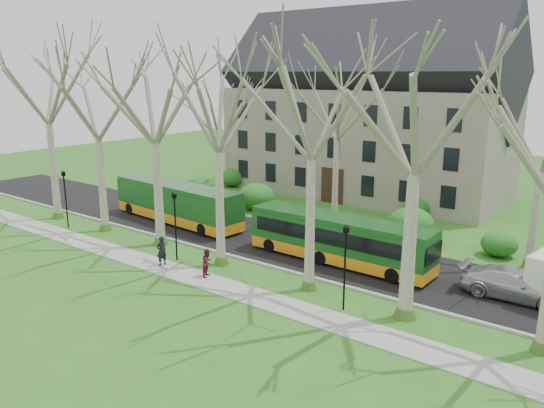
{
  "coord_description": "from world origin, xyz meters",
  "views": [
    {
      "loc": [
        17.87,
        -22.6,
        11.47
      ],
      "look_at": [
        -1.49,
        3.0,
        3.52
      ],
      "focal_mm": 35.0,
      "sensor_mm": 36.0,
      "label": 1
    }
  ],
  "objects": [
    {
      "name": "bus_lead",
      "position": [
        -12.43,
        5.06,
        1.63
      ],
      "size": [
        12.7,
        3.67,
        3.13
      ],
      "primitive_type": null,
      "rotation": [
        0.0,
        0.0,
        -0.09
      ],
      "color": "#164F1B",
      "rests_on": "road"
    },
    {
      "name": "curb",
      "position": [
        0.0,
        1.5,
        0.07
      ],
      "size": [
        80.0,
        0.25,
        0.14
      ],
      "primitive_type": "cube",
      "color": "#A5A39E",
      "rests_on": "ground"
    },
    {
      "name": "hedges",
      "position": [
        -4.67,
        14.0,
        1.0
      ],
      "size": [
        30.6,
        8.6,
        2.0
      ],
      "color": "#26631C",
      "rests_on": "ground"
    },
    {
      "name": "building",
      "position": [
        -6.0,
        24.0,
        8.07
      ],
      "size": [
        26.5,
        12.2,
        16.0
      ],
      "color": "gray",
      "rests_on": "ground"
    },
    {
      "name": "tree_row_far",
      "position": [
        -1.33,
        11.0,
        6.0
      ],
      "size": [
        33.0,
        7.0,
        12.0
      ],
      "color": "gray",
      "rests_on": "ground"
    },
    {
      "name": "ground",
      "position": [
        0.0,
        0.0,
        0.0
      ],
      "size": [
        120.0,
        120.0,
        0.0
      ],
      "primitive_type": "plane",
      "color": "#2F631C",
      "rests_on": "ground"
    },
    {
      "name": "sedan",
      "position": [
        12.41,
        5.44,
        0.83
      ],
      "size": [
        5.4,
        2.38,
        1.54
      ],
      "primitive_type": "imported",
      "rotation": [
        0.0,
        0.0,
        1.61
      ],
      "color": "#B2B2B7",
      "rests_on": "road"
    },
    {
      "name": "lamp_row",
      "position": [
        -0.0,
        -1.0,
        2.57
      ],
      "size": [
        36.22,
        0.22,
        4.3
      ],
      "color": "black",
      "rests_on": "ground"
    },
    {
      "name": "road",
      "position": [
        0.0,
        5.5,
        0.03
      ],
      "size": [
        80.0,
        8.0,
        0.06
      ],
      "primitive_type": "cube",
      "color": "black",
      "rests_on": "ground"
    },
    {
      "name": "pedestrian_b",
      "position": [
        -2.42,
        -1.91,
        0.88
      ],
      "size": [
        0.85,
        0.96,
        1.65
      ],
      "primitive_type": "imported",
      "rotation": [
        0.0,
        0.0,
        1.91
      ],
      "color": "maroon",
      "rests_on": "sidewalk"
    },
    {
      "name": "bus_follow",
      "position": [
        2.37,
        4.72,
        1.55
      ],
      "size": [
        11.92,
        2.61,
        2.97
      ],
      "primitive_type": null,
      "rotation": [
        0.0,
        0.0,
        -0.01
      ],
      "color": "#164F1B",
      "rests_on": "road"
    },
    {
      "name": "sidewalk",
      "position": [
        0.0,
        -2.5,
        0.03
      ],
      "size": [
        70.0,
        2.0,
        0.06
      ],
      "primitive_type": "cube",
      "color": "gray",
      "rests_on": "ground"
    },
    {
      "name": "tree_row_verge",
      "position": [
        0.0,
        0.3,
        7.0
      ],
      "size": [
        49.0,
        7.0,
        14.0
      ],
      "color": "gray",
      "rests_on": "ground"
    },
    {
      "name": "pedestrian_a",
      "position": [
        -5.92,
        -2.29,
        0.97
      ],
      "size": [
        0.55,
        0.73,
        1.83
      ],
      "primitive_type": "imported",
      "rotation": [
        0.0,
        0.0,
        -1.75
      ],
      "color": "black",
      "rests_on": "sidewalk"
    }
  ]
}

